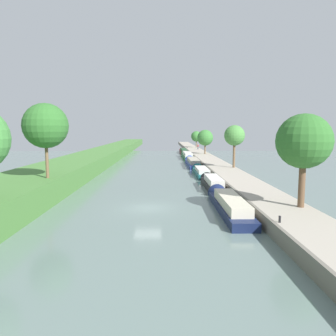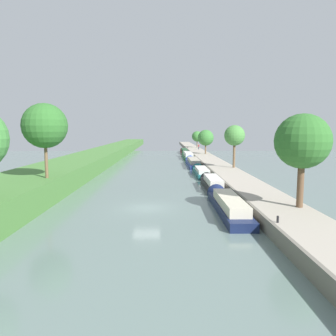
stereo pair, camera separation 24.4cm
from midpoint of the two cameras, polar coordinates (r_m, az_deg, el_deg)
ground_plane at (r=30.38m, az=-3.80°, el=-6.98°), size 160.00×160.00×0.00m
left_grassy_bank at (r=33.39m, az=-26.58°, el=-4.33°), size 8.03×260.00×2.40m
right_towpath at (r=31.67m, az=16.81°, el=-5.70°), size 4.44×260.00×1.06m
stone_quay at (r=31.04m, az=12.66°, el=-5.77°), size 0.25×260.00×1.11m
narrowboat_navy at (r=29.73m, az=10.27°, el=-6.18°), size 2.07×12.81×2.13m
narrowboat_black at (r=40.85m, az=7.58°, el=-2.58°), size 1.90×10.32×2.04m
narrowboat_teal at (r=52.43m, az=5.67°, el=-0.61°), size 2.02×10.86×1.92m
narrowboat_blue at (r=65.58m, az=4.22°, el=0.99°), size 2.19×15.76×2.17m
narrowboat_green at (r=82.12m, az=3.27°, el=2.20°), size 2.16×17.01×2.27m
narrowboat_maroon at (r=99.52m, az=2.65°, el=2.96°), size 1.87×16.29×1.92m
tree_rightbank_near at (r=27.49m, az=22.43°, el=4.27°), size 4.29×4.29×7.38m
tree_rightbank_midnear at (r=53.45m, az=11.42°, el=5.55°), size 3.29×3.29×6.82m
tree_rightbank_midfar at (r=82.33m, az=6.43°, el=5.27°), size 3.97×3.97×6.03m
tree_rightbank_far at (r=112.02m, az=4.91°, el=5.53°), size 3.57×3.57×5.52m
tree_leftbank_upstream at (r=34.31m, az=-20.83°, el=6.90°), size 4.41×4.41×7.37m
person_walking at (r=100.33m, az=5.19°, el=3.75°), size 0.34×0.34×1.66m
mooring_bollard_near at (r=23.07m, az=18.67°, el=-8.47°), size 0.16×0.16×0.45m
mooring_bollard_far at (r=107.39m, az=3.30°, el=3.62°), size 0.16×0.16×0.45m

